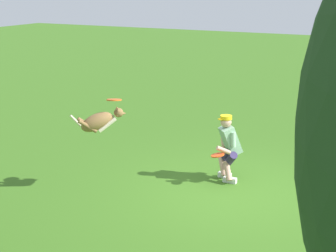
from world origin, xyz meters
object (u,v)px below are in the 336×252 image
(dog, at_px, (99,121))
(frisbee_held, at_px, (218,155))
(person, at_px, (228,146))
(frisbee_flying, at_px, (114,100))

(dog, relative_size, frisbee_held, 3.08)
(person, xyz_separation_m, dog, (1.87, 1.56, 0.62))
(dog, bearing_deg, frisbee_held, -9.57)
(frisbee_flying, height_order, frisbee_held, frisbee_flying)
(dog, bearing_deg, person, -2.90)
(person, relative_size, frisbee_flying, 4.80)
(person, distance_m, frisbee_flying, 2.38)
(dog, xyz_separation_m, frisbee_held, (-1.81, -1.18, -0.71))
(frisbee_held, bearing_deg, dog, 33.11)
(dog, height_order, frisbee_flying, frisbee_flying)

